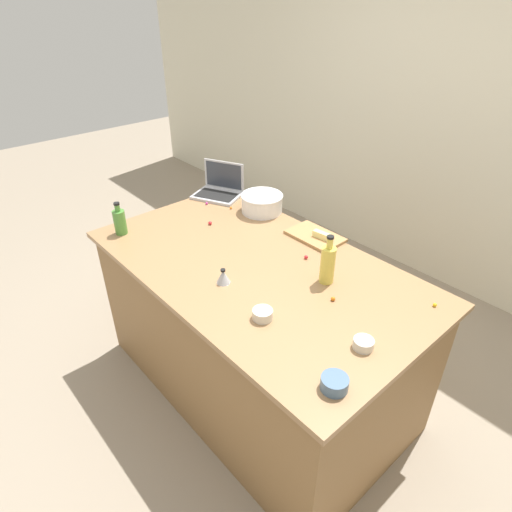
{
  "coord_description": "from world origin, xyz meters",
  "views": [
    {
      "loc": [
        1.42,
        -1.26,
        2.15
      ],
      "look_at": [
        0.0,
        0.0,
        0.95
      ],
      "focal_mm": 30.34,
      "sensor_mm": 36.0,
      "label": 1
    }
  ],
  "objects_px": {
    "kitchen_timer": "(223,276)",
    "mixing_bowl_large": "(262,203)",
    "butter_stick_left": "(322,235)",
    "ramekin_wide": "(263,314)",
    "cutting_board": "(315,236)",
    "ramekin_medium": "(334,383)",
    "bottle_olive": "(120,221)",
    "laptop": "(219,189)",
    "bottle_oil": "(328,264)",
    "ramekin_small": "(363,344)"
  },
  "relations": [
    {
      "from": "kitchen_timer",
      "to": "mixing_bowl_large",
      "type": "bearing_deg",
      "value": 124.31
    },
    {
      "from": "butter_stick_left",
      "to": "kitchen_timer",
      "type": "xyz_separation_m",
      "value": [
        -0.05,
        -0.67,
        -0.0
      ]
    },
    {
      "from": "ramekin_wide",
      "to": "kitchen_timer",
      "type": "distance_m",
      "value": 0.33
    },
    {
      "from": "cutting_board",
      "to": "ramekin_medium",
      "type": "distance_m",
      "value": 1.11
    },
    {
      "from": "mixing_bowl_large",
      "to": "bottle_olive",
      "type": "height_order",
      "value": "bottle_olive"
    },
    {
      "from": "bottle_olive",
      "to": "cutting_board",
      "type": "distance_m",
      "value": 1.14
    },
    {
      "from": "laptop",
      "to": "mixing_bowl_large",
      "type": "bearing_deg",
      "value": 6.73
    },
    {
      "from": "bottle_oil",
      "to": "laptop",
      "type": "bearing_deg",
      "value": 168.51
    },
    {
      "from": "ramekin_medium",
      "to": "ramekin_wide",
      "type": "xyz_separation_m",
      "value": [
        -0.46,
        0.07,
        -0.0
      ]
    },
    {
      "from": "bottle_olive",
      "to": "kitchen_timer",
      "type": "distance_m",
      "value": 0.81
    },
    {
      "from": "bottle_olive",
      "to": "ramekin_small",
      "type": "xyz_separation_m",
      "value": [
        1.52,
        0.29,
        -0.06
      ]
    },
    {
      "from": "bottle_olive",
      "to": "kitchen_timer",
      "type": "xyz_separation_m",
      "value": [
        0.79,
        0.14,
        -0.04
      ]
    },
    {
      "from": "bottle_olive",
      "to": "ramekin_medium",
      "type": "xyz_separation_m",
      "value": [
        1.58,
        0.04,
        -0.05
      ]
    },
    {
      "from": "mixing_bowl_large",
      "to": "bottle_oil",
      "type": "bearing_deg",
      "value": -19.89
    },
    {
      "from": "ramekin_medium",
      "to": "ramekin_wide",
      "type": "relative_size",
      "value": 1.13
    },
    {
      "from": "ramekin_medium",
      "to": "kitchen_timer",
      "type": "relative_size",
      "value": 1.33
    },
    {
      "from": "laptop",
      "to": "ramekin_medium",
      "type": "relative_size",
      "value": 3.64
    },
    {
      "from": "mixing_bowl_large",
      "to": "ramekin_small",
      "type": "xyz_separation_m",
      "value": [
        1.19,
        -0.53,
        -0.04
      ]
    },
    {
      "from": "laptop",
      "to": "bottle_oil",
      "type": "bearing_deg",
      "value": -11.49
    },
    {
      "from": "cutting_board",
      "to": "ramekin_wide",
      "type": "relative_size",
      "value": 3.49
    },
    {
      "from": "bottle_oil",
      "to": "ramekin_medium",
      "type": "relative_size",
      "value": 2.5
    },
    {
      "from": "mixing_bowl_large",
      "to": "ramekin_medium",
      "type": "bearing_deg",
      "value": -31.93
    },
    {
      "from": "bottle_oil",
      "to": "mixing_bowl_large",
      "type": "bearing_deg",
      "value": 160.11
    },
    {
      "from": "bottle_olive",
      "to": "kitchen_timer",
      "type": "relative_size",
      "value": 2.56
    },
    {
      "from": "kitchen_timer",
      "to": "ramekin_small",
      "type": "bearing_deg",
      "value": 11.05
    },
    {
      "from": "bottle_oil",
      "to": "cutting_board",
      "type": "bearing_deg",
      "value": 138.83
    },
    {
      "from": "ramekin_small",
      "to": "kitchen_timer",
      "type": "distance_m",
      "value": 0.75
    },
    {
      "from": "laptop",
      "to": "bottle_olive",
      "type": "bearing_deg",
      "value": -86.05
    },
    {
      "from": "bottle_olive",
      "to": "kitchen_timer",
      "type": "bearing_deg",
      "value": 10.2
    },
    {
      "from": "kitchen_timer",
      "to": "butter_stick_left",
      "type": "bearing_deg",
      "value": 85.72
    },
    {
      "from": "laptop",
      "to": "butter_stick_left",
      "type": "distance_m",
      "value": 0.9
    },
    {
      "from": "ramekin_small",
      "to": "ramekin_medium",
      "type": "height_order",
      "value": "ramekin_medium"
    },
    {
      "from": "laptop",
      "to": "cutting_board",
      "type": "bearing_deg",
      "value": 3.29
    },
    {
      "from": "bottle_olive",
      "to": "butter_stick_left",
      "type": "bearing_deg",
      "value": 44.06
    },
    {
      "from": "cutting_board",
      "to": "mixing_bowl_large",
      "type": "bearing_deg",
      "value": -179.64
    },
    {
      "from": "laptop",
      "to": "bottle_oil",
      "type": "height_order",
      "value": "bottle_oil"
    },
    {
      "from": "bottle_oil",
      "to": "kitchen_timer",
      "type": "xyz_separation_m",
      "value": [
        -0.33,
        -0.39,
        -0.07
      ]
    },
    {
      "from": "laptop",
      "to": "bottle_oil",
      "type": "distance_m",
      "value": 1.2
    },
    {
      "from": "butter_stick_left",
      "to": "ramekin_small",
      "type": "bearing_deg",
      "value": -37.88
    },
    {
      "from": "laptop",
      "to": "ramekin_wide",
      "type": "xyz_separation_m",
      "value": [
        1.17,
        -0.66,
        -0.02
      ]
    },
    {
      "from": "cutting_board",
      "to": "ramekin_wide",
      "type": "bearing_deg",
      "value": -65.24
    },
    {
      "from": "bottle_oil",
      "to": "ramekin_medium",
      "type": "distance_m",
      "value": 0.68
    },
    {
      "from": "laptop",
      "to": "ramekin_medium",
      "type": "distance_m",
      "value": 1.79
    },
    {
      "from": "bottle_olive",
      "to": "ramekin_small",
      "type": "height_order",
      "value": "bottle_olive"
    },
    {
      "from": "butter_stick_left",
      "to": "ramekin_small",
      "type": "xyz_separation_m",
      "value": [
        0.68,
        -0.53,
        -0.01
      ]
    },
    {
      "from": "bottle_oil",
      "to": "ramekin_small",
      "type": "xyz_separation_m",
      "value": [
        0.4,
        -0.24,
        -0.08
      ]
    },
    {
      "from": "ramekin_wide",
      "to": "kitchen_timer",
      "type": "bearing_deg",
      "value": 173.35
    },
    {
      "from": "ramekin_medium",
      "to": "ramekin_wide",
      "type": "height_order",
      "value": "ramekin_medium"
    },
    {
      "from": "bottle_oil",
      "to": "butter_stick_left",
      "type": "bearing_deg",
      "value": 134.09
    },
    {
      "from": "laptop",
      "to": "ramekin_medium",
      "type": "xyz_separation_m",
      "value": [
        1.63,
        -0.73,
        -0.02
      ]
    }
  ]
}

